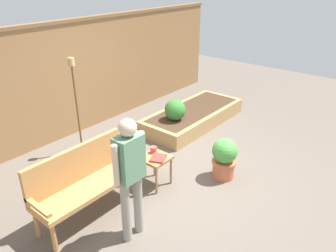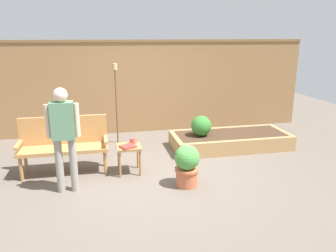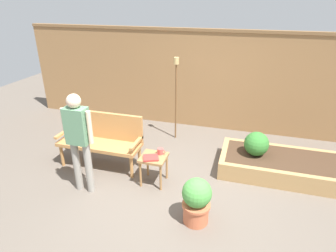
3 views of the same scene
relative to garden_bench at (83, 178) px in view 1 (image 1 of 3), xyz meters
The scene contains 11 objects.
ground_plane 1.58m from the garden_bench, 18.22° to the right, with size 14.00×14.00×0.00m, color #60564C.
fence_back 2.62m from the garden_bench, 56.52° to the left, with size 8.40×0.14×2.16m.
garden_bench is the anchor object (origin of this frame).
side_table 1.11m from the garden_bench, 15.92° to the right, with size 0.40×0.40×0.48m.
cup_on_table 1.16m from the garden_bench, ahead, with size 0.13×0.09×0.10m.
book_on_table 1.11m from the garden_bench, 19.87° to the right, with size 0.23×0.20×0.03m, color #B2332D.
potted_boxwood 2.13m from the garden_bench, 27.62° to the right, with size 0.39×0.39×0.66m.
raised_planter_bed 3.30m from the garden_bench, ahead, with size 2.40×1.00×0.30m.
shrub_near_bench 2.64m from the garden_bench, 11.78° to the left, with size 0.41×0.41×0.41m.
tiki_torch 1.78m from the garden_bench, 54.64° to the left, with size 0.10×0.10×1.70m.
person_by_bench 0.88m from the garden_bench, 82.93° to the right, with size 0.47×0.20×1.56m.
Camera 1 is at (-3.44, -2.62, 2.95)m, focal length 35.33 mm.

